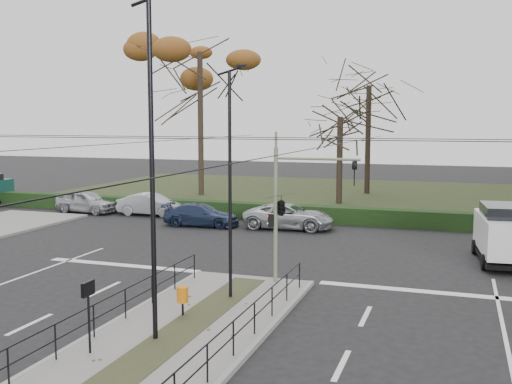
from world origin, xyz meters
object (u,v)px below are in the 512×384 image
(white_van, at_px, (504,233))
(parked_car_fourth, at_px, (289,216))
(traffic_light, at_px, (283,205))
(streetlamp_median_near, at_px, (153,167))
(litter_bin, at_px, (183,295))
(streetlamp_median_far, at_px, (230,182))
(parked_car_first, at_px, (87,202))
(rust_tree, at_px, (200,52))
(bare_tree_center, at_px, (369,93))
(parked_car_third, at_px, (201,215))
(parked_car_second, at_px, (151,204))
(info_panel, at_px, (88,297))
(bare_tree_near, at_px, (340,123))

(white_van, bearing_deg, parked_car_fourth, 155.51)
(traffic_light, bearing_deg, streetlamp_median_near, -103.96)
(litter_bin, bearing_deg, white_van, 48.78)
(streetlamp_median_far, height_order, parked_car_first, streetlamp_median_far)
(streetlamp_median_far, bearing_deg, rust_tree, 115.92)
(parked_car_fourth, height_order, bare_tree_center, bare_tree_center)
(parked_car_third, bearing_deg, parked_car_first, 72.88)
(streetlamp_median_near, height_order, parked_car_second, streetlamp_median_near)
(streetlamp_median_near, bearing_deg, rust_tree, 111.80)
(streetlamp_median_far, bearing_deg, parked_car_second, 126.49)
(traffic_light, bearing_deg, parked_car_third, 126.84)
(white_van, distance_m, bare_tree_center, 25.20)
(traffic_light, relative_size, parked_car_fourth, 0.97)
(info_panel, bearing_deg, parked_car_third, 105.57)
(streetlamp_median_far, distance_m, parked_car_second, 19.78)
(traffic_light, xyz_separation_m, info_panel, (-2.80, -8.11, -1.41))
(traffic_light, height_order, rust_tree, rust_tree)
(info_panel, xyz_separation_m, streetlamp_median_far, (1.67, 5.72, 2.44))
(streetlamp_median_far, xyz_separation_m, rust_tree, (-12.67, 26.07, 7.44))
(litter_bin, xyz_separation_m, parked_car_third, (-6.21, 15.39, -0.14))
(litter_bin, relative_size, parked_car_second, 0.21)
(white_van, bearing_deg, info_panel, -126.28)
(traffic_light, relative_size, rust_tree, 0.33)
(parked_car_first, distance_m, bare_tree_center, 23.99)
(parked_car_third, bearing_deg, litter_bin, -161.79)
(parked_car_first, relative_size, parked_car_fourth, 0.85)
(litter_bin, height_order, streetlamp_median_near, streetlamp_median_near)
(parked_car_third, height_order, bare_tree_center, bare_tree_center)
(streetlamp_median_near, relative_size, parked_car_second, 2.14)
(traffic_light, bearing_deg, rust_tree, 120.23)
(info_panel, distance_m, parked_car_first, 25.62)
(white_van, bearing_deg, litter_bin, -131.22)
(parked_car_second, bearing_deg, streetlamp_median_far, -143.86)
(traffic_light, distance_m, parked_car_second, 18.54)
(bare_tree_center, bearing_deg, parked_car_first, -135.33)
(white_van, bearing_deg, parked_car_second, 161.90)
(parked_car_first, bearing_deg, parked_car_third, -96.96)
(parked_car_fourth, bearing_deg, bare_tree_near, -7.50)
(parked_car_first, xyz_separation_m, parked_car_second, (4.63, 0.33, -0.03))
(litter_bin, relative_size, parked_car_fourth, 0.18)
(bare_tree_center, height_order, bare_tree_near, bare_tree_center)
(rust_tree, bearing_deg, info_panel, -70.91)
(parked_car_third, bearing_deg, rust_tree, 20.21)
(parked_car_fourth, distance_m, rust_tree, 19.53)
(streetlamp_median_far, distance_m, bare_tree_center, 31.64)
(info_panel, relative_size, parked_car_fourth, 0.37)
(parked_car_first, distance_m, rust_tree, 15.60)
(streetlamp_median_near, distance_m, parked_car_fourth, 18.70)
(litter_bin, relative_size, bare_tree_center, 0.08)
(streetlamp_median_near, bearing_deg, parked_car_first, 128.63)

